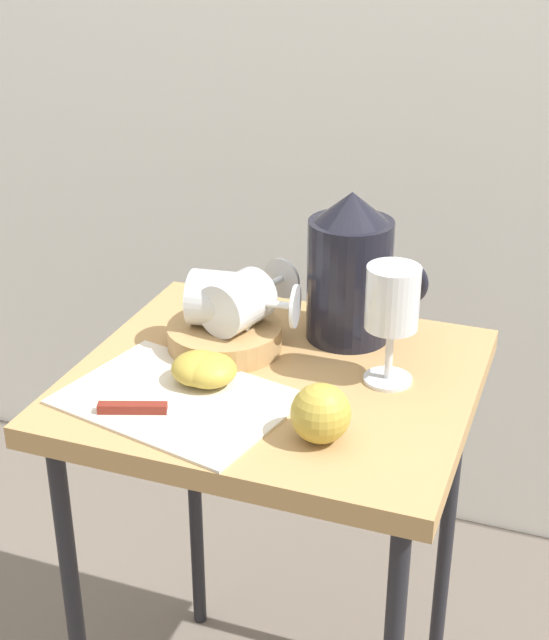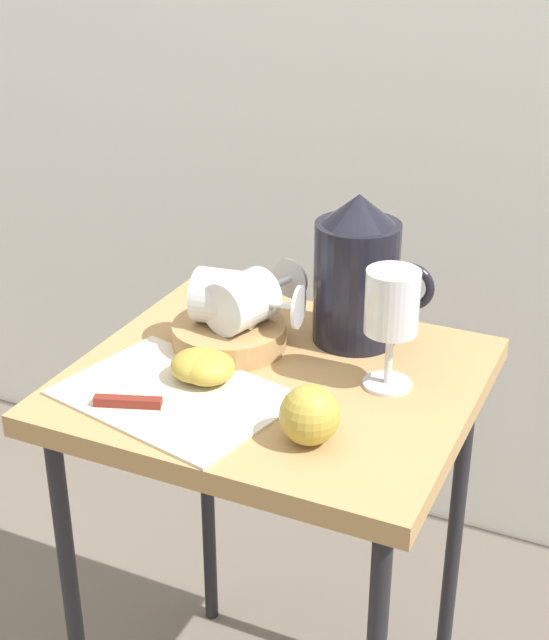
# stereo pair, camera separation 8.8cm
# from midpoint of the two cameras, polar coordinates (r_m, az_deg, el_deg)

# --- Properties ---
(curtain_drape) EXTENTS (2.40, 0.03, 1.84)m
(curtain_drape) POSITION_cam_midpoint_polar(r_m,az_deg,el_deg) (1.76, 11.06, 13.68)
(curtain_drape) COLOR white
(curtain_drape) RESTS_ON ground_plane
(table) EXTENTS (0.52, 0.47, 0.67)m
(table) POSITION_cam_midpoint_polar(r_m,az_deg,el_deg) (1.27, 1.98, -6.18)
(table) COLOR #AD8451
(table) RESTS_ON ground_plane
(linen_napkin) EXTENTS (0.32, 0.26, 0.00)m
(linen_napkin) POSITION_cam_midpoint_polar(r_m,az_deg,el_deg) (1.19, -4.04, -4.64)
(linen_napkin) COLOR beige
(linen_napkin) RESTS_ON table
(basket_tray) EXTENTS (0.16, 0.16, 0.03)m
(basket_tray) POSITION_cam_midpoint_polar(r_m,az_deg,el_deg) (1.30, -0.85, -0.97)
(basket_tray) COLOR #AD8451
(basket_tray) RESTS_ON table
(pitcher) EXTENTS (0.17, 0.12, 0.22)m
(pitcher) POSITION_cam_midpoint_polar(r_m,az_deg,el_deg) (1.30, 6.99, 2.30)
(pitcher) COLOR black
(pitcher) RESTS_ON table
(wine_glass_upright) EXTENTS (0.07, 0.07, 0.16)m
(wine_glass_upright) POSITION_cam_midpoint_polar(r_m,az_deg,el_deg) (1.17, 9.31, 0.64)
(wine_glass_upright) COLOR silver
(wine_glass_upright) RESTS_ON table
(wine_glass_tipped_near) EXTENTS (0.16, 0.09, 0.08)m
(wine_glass_tipped_near) POSITION_cam_midpoint_polar(r_m,az_deg,el_deg) (1.28, -0.85, 1.33)
(wine_glass_tipped_near) COLOR silver
(wine_glass_tipped_near) RESTS_ON basket_tray
(wine_glass_tipped_far) EXTENTS (0.11, 0.16, 0.08)m
(wine_glass_tipped_far) POSITION_cam_midpoint_polar(r_m,az_deg,el_deg) (1.27, 0.09, 1.19)
(wine_glass_tipped_far) COLOR silver
(wine_glass_tipped_far) RESTS_ON basket_tray
(apple_half_left) EXTENTS (0.07, 0.07, 0.04)m
(apple_half_left) POSITION_cam_midpoint_polar(r_m,az_deg,el_deg) (1.21, -2.65, -2.82)
(apple_half_left) COLOR #B29938
(apple_half_left) RESTS_ON linen_napkin
(apple_half_right) EXTENTS (0.07, 0.07, 0.04)m
(apple_half_right) POSITION_cam_midpoint_polar(r_m,az_deg,el_deg) (1.20, -2.03, -2.97)
(apple_half_right) COLOR #B29938
(apple_half_right) RESTS_ON linen_napkin
(apple_whole) EXTENTS (0.07, 0.07, 0.07)m
(apple_whole) POSITION_cam_midpoint_polar(r_m,az_deg,el_deg) (1.08, 4.50, -5.87)
(apple_whole) COLOR #B29938
(apple_whole) RESTS_ON table
(knife) EXTENTS (0.20, 0.08, 0.01)m
(knife) POSITION_cam_midpoint_polar(r_m,az_deg,el_deg) (1.16, -5.39, -5.17)
(knife) COLOR silver
(knife) RESTS_ON linen_napkin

